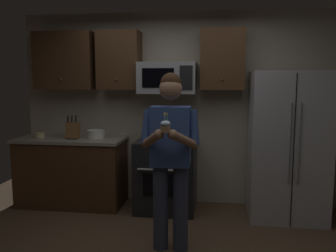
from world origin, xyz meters
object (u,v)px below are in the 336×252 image
object	(u,v)px
bowl_small_colored	(40,135)
refrigerator	(287,145)
knife_block	(73,130)
cupcake	(165,126)
microwave	(167,78)
oven_range	(166,175)
person	(170,152)
bowl_large_white	(96,134)

from	to	relation	value
bowl_small_colored	refrigerator	bearing A→B (deg)	-0.58
knife_block	cupcake	size ratio (longest dim) A/B	1.84
microwave	bowl_small_colored	distance (m)	1.90
microwave	cupcake	xyz separation A→B (m)	(0.20, -1.54, -0.43)
refrigerator	microwave	bearing A→B (deg)	173.97
oven_range	cupcake	xyz separation A→B (m)	(0.20, -1.42, 0.83)
microwave	person	xyz separation A→B (m)	(0.20, -1.21, -0.72)
person	bowl_small_colored	bearing A→B (deg)	150.69
bowl_small_colored	cupcake	world-z (taller)	cupcake
oven_range	bowl_large_white	xyz separation A→B (m)	(-0.96, 0.06, 0.52)
oven_range	cupcake	size ratio (longest dim) A/B	5.36
bowl_large_white	bowl_small_colored	xyz separation A→B (m)	(-0.77, -0.07, -0.02)
oven_range	knife_block	world-z (taller)	knife_block
refrigerator	bowl_large_white	xyz separation A→B (m)	(-2.46, 0.10, 0.08)
knife_block	bowl_large_white	distance (m)	0.30
bowl_small_colored	person	distance (m)	2.22
microwave	knife_block	xyz separation A→B (m)	(-1.25, -0.15, -0.69)
knife_block	cupcake	bearing A→B (deg)	-43.86
microwave	bowl_small_colored	bearing A→B (deg)	-175.85
cupcake	knife_block	bearing A→B (deg)	136.14
oven_range	knife_block	distance (m)	1.37
refrigerator	bowl_small_colored	xyz separation A→B (m)	(-3.23, 0.03, 0.05)
oven_range	refrigerator	bearing A→B (deg)	-1.50
knife_block	person	bearing A→B (deg)	-36.28
microwave	knife_block	world-z (taller)	microwave
knife_block	person	xyz separation A→B (m)	(1.45, -1.06, -0.04)
knife_block	bowl_large_white	bearing A→B (deg)	17.60
person	cupcake	bearing A→B (deg)	-90.00
refrigerator	person	distance (m)	1.67
knife_block	bowl_small_colored	size ratio (longest dim) A/B	2.27
bowl_large_white	cupcake	world-z (taller)	cupcake
refrigerator	knife_block	size ratio (longest dim) A/B	5.63
cupcake	bowl_large_white	bearing A→B (deg)	128.13
bowl_large_white	bowl_small_colored	bearing A→B (deg)	-174.99
bowl_large_white	microwave	bearing A→B (deg)	3.46
refrigerator	bowl_small_colored	bearing A→B (deg)	179.42
knife_block	bowl_large_white	xyz separation A→B (m)	(0.29, 0.09, -0.06)
cupcake	person	bearing A→B (deg)	90.00
bowl_small_colored	person	bearing A→B (deg)	-29.31
bowl_small_colored	knife_block	bearing A→B (deg)	-2.70
oven_range	refrigerator	xyz separation A→B (m)	(1.50, -0.04, 0.44)
bowl_large_white	person	size ratio (longest dim) A/B	0.13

